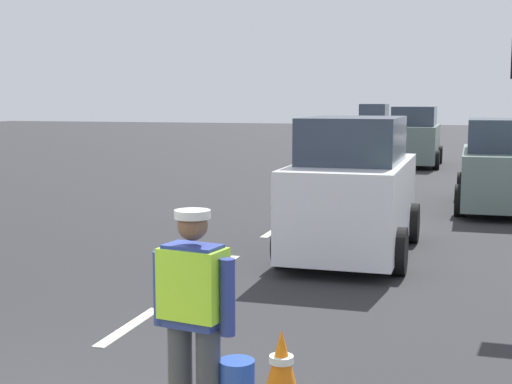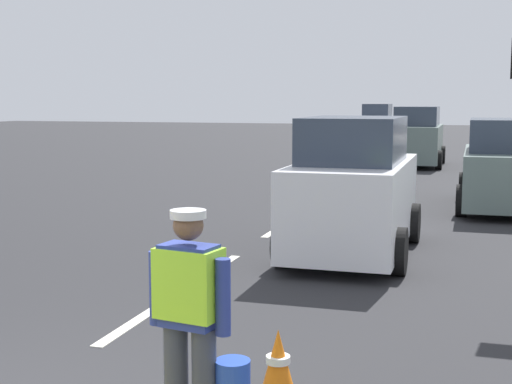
{
  "view_description": "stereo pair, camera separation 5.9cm",
  "coord_description": "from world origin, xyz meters",
  "views": [
    {
      "loc": [
        3.47,
        -4.18,
        2.44
      ],
      "look_at": [
        0.48,
        5.9,
        1.1
      ],
      "focal_mm": 50.76,
      "sensor_mm": 36.0,
      "label": 1
    },
    {
      "loc": [
        3.53,
        -4.17,
        2.44
      ],
      "look_at": [
        0.48,
        5.9,
        1.1
      ],
      "focal_mm": 50.76,
      "sensor_mm": 36.0,
      "label": 2
    }
  ],
  "objects": [
    {
      "name": "ground_plane",
      "position": [
        0.0,
        21.0,
        0.0
      ],
      "size": [
        96.0,
        96.0,
        0.0
      ],
      "primitive_type": "plane",
      "color": "#28282B"
    },
    {
      "name": "road_worker",
      "position": [
        1.63,
        0.54,
        0.93
      ],
      "size": [
        0.77,
        0.35,
        1.67
      ],
      "color": "#383D4C",
      "rests_on": "ground"
    },
    {
      "name": "car_parked_far",
      "position": [
        4.13,
        12.82,
        0.94
      ],
      "size": [
        1.87,
        4.36,
        2.02
      ],
      "color": "slate",
      "rests_on": "ground"
    },
    {
      "name": "lane_center_line",
      "position": [
        0.0,
        25.2,
        0.0
      ],
      "size": [
        0.14,
        46.4,
        0.01
      ],
      "color": "silver",
      "rests_on": "ground"
    },
    {
      "name": "car_outgoing_far",
      "position": [
        1.47,
        23.28,
        1.02
      ],
      "size": [
        1.97,
        4.2,
        2.2
      ],
      "color": "slate",
      "rests_on": "ground"
    },
    {
      "name": "traffic_cone_near",
      "position": [
        2.05,
        1.33,
        0.29
      ],
      "size": [
        0.36,
        0.36,
        0.59
      ],
      "color": "black",
      "rests_on": "ground"
    },
    {
      "name": "car_oncoming_third",
      "position": [
        -1.81,
        37.17,
        1.03
      ],
      "size": [
        1.9,
        3.97,
        2.21
      ],
      "color": "silver",
      "rests_on": "ground"
    },
    {
      "name": "car_outgoing_ahead",
      "position": [
        1.73,
        7.11,
        1.01
      ],
      "size": [
        1.89,
        3.95,
        2.18
      ],
      "color": "silver",
      "rests_on": "ground"
    }
  ]
}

